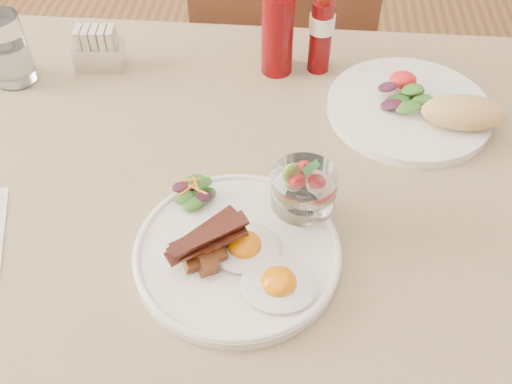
% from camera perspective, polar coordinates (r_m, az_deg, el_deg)
% --- Properties ---
extents(table, '(1.33, 0.88, 0.75)m').
position_cam_1_polar(table, '(0.93, 0.86, -2.80)').
color(table, brown).
rests_on(table, ground).
extents(chair_far, '(0.42, 0.42, 0.93)m').
position_cam_1_polar(chair_far, '(1.52, 2.69, 13.23)').
color(chair_far, brown).
rests_on(chair_far, ground).
extents(main_plate, '(0.28, 0.28, 0.02)m').
position_cam_1_polar(main_plate, '(0.77, -1.86, -6.08)').
color(main_plate, white).
rests_on(main_plate, table).
extents(fried_eggs, '(0.16, 0.16, 0.03)m').
position_cam_1_polar(fried_eggs, '(0.74, 0.51, -7.24)').
color(fried_eggs, white).
rests_on(fried_eggs, main_plate).
extents(bacon_potato_pile, '(0.11, 0.09, 0.05)m').
position_cam_1_polar(bacon_potato_pile, '(0.74, -5.02, -5.44)').
color(bacon_potato_pile, maroon).
rests_on(bacon_potato_pile, main_plate).
extents(side_salad, '(0.07, 0.06, 0.03)m').
position_cam_1_polar(side_salad, '(0.82, -6.20, -0.12)').
color(side_salad, '#214D14').
rests_on(side_salad, main_plate).
extents(fruit_cup, '(0.09, 0.09, 0.09)m').
position_cam_1_polar(fruit_cup, '(0.77, 4.79, 0.29)').
color(fruit_cup, white).
rests_on(fruit_cup, main_plate).
extents(second_plate, '(0.29, 0.28, 0.07)m').
position_cam_1_polar(second_plate, '(1.01, 16.22, 8.06)').
color(second_plate, white).
rests_on(second_plate, table).
extents(ketchup_bottle, '(0.06, 0.06, 0.17)m').
position_cam_1_polar(ketchup_bottle, '(1.04, 2.18, 15.67)').
color(ketchup_bottle, '#580507').
rests_on(ketchup_bottle, table).
extents(hot_sauce_bottle, '(0.05, 0.05, 0.16)m').
position_cam_1_polar(hot_sauce_bottle, '(1.06, 6.53, 15.57)').
color(hot_sauce_bottle, '#580507').
rests_on(hot_sauce_bottle, table).
extents(sugar_caddy, '(0.09, 0.06, 0.08)m').
position_cam_1_polar(sugar_caddy, '(1.11, -15.49, 13.47)').
color(sugar_caddy, silver).
rests_on(sugar_caddy, table).
extents(water_glass, '(0.07, 0.07, 0.13)m').
position_cam_1_polar(water_glass, '(1.12, -23.52, 12.59)').
color(water_glass, white).
rests_on(water_glass, table).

